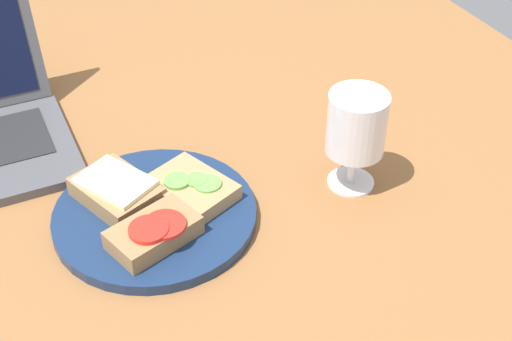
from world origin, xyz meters
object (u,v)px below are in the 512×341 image
at_px(sandwich_with_cheese, 116,190).
at_px(sandwich_with_tomato, 154,232).
at_px(sandwich_with_cucumber, 191,187).
at_px(wine_glass, 356,128).
at_px(plate, 155,215).

relative_size(sandwich_with_cheese, sandwich_with_tomato, 1.07).
bearing_deg(sandwich_with_tomato, sandwich_with_cucumber, 42.00).
height_order(sandwich_with_cheese, sandwich_with_tomato, sandwich_with_cheese).
xyz_separation_m(sandwich_with_cheese, sandwich_with_tomato, (0.02, -0.09, -0.00)).
bearing_deg(wine_glass, sandwich_with_cheese, 164.62).
bearing_deg(plate, sandwich_with_cucumber, 11.37).
bearing_deg(sandwich_with_tomato, plate, 72.09).
xyz_separation_m(plate, wine_glass, (0.26, -0.04, 0.08)).
bearing_deg(sandwich_with_cheese, wine_glass, -15.38).
bearing_deg(sandwich_with_cucumber, sandwich_with_cheese, 161.50).
relative_size(sandwich_with_tomato, sandwich_with_cucumber, 0.92).
bearing_deg(sandwich_with_cucumber, plate, -168.63).
bearing_deg(plate, sandwich_with_cheese, 131.57).
xyz_separation_m(plate, sandwich_with_tomato, (-0.02, -0.05, 0.02)).
bearing_deg(sandwich_with_cucumber, wine_glass, -14.02).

